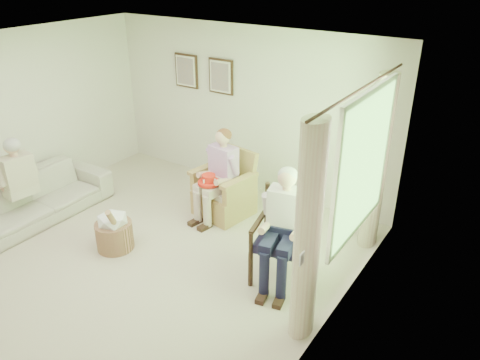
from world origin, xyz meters
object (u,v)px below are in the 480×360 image
(person_dark, at_px, (282,220))
(red_hat, at_px, (209,180))
(person_sofa, at_px, (14,178))
(person_wicker, at_px, (220,170))
(sofa, at_px, (35,198))
(wood_armchair, at_px, (288,233))
(hatbox, at_px, (114,230))
(wicker_armchair, at_px, (225,194))

(person_dark, bearing_deg, red_hat, 144.37)
(person_sofa, xyz_separation_m, red_hat, (2.18, 1.55, -0.08))
(red_hat, bearing_deg, person_wicker, 78.32)
(person_sofa, bearing_deg, sofa, -174.92)
(sofa, bearing_deg, person_sofa, -180.00)
(wood_armchair, xyz_separation_m, hatbox, (-2.14, -0.78, -0.30))
(person_dark, bearing_deg, wood_armchair, 77.17)
(person_sofa, bearing_deg, wicker_armchair, 135.40)
(wood_armchair, relative_size, person_wicker, 0.80)
(wood_armchair, xyz_separation_m, person_wicker, (-1.48, 0.67, 0.19))
(red_hat, height_order, hatbox, red_hat)
(red_hat, relative_size, hatbox, 0.44)
(wood_armchair, bearing_deg, person_wicker, 142.72)
(hatbox, bearing_deg, red_hat, 63.29)
(wicker_armchair, relative_size, person_wicker, 0.73)
(wicker_armchair, xyz_separation_m, person_wicker, (0.00, -0.13, 0.45))
(sofa, xyz_separation_m, person_sofa, (0.00, -0.23, 0.42))
(wood_armchair, bearing_deg, sofa, -179.82)
(red_hat, bearing_deg, wicker_armchair, 82.75)
(person_dark, xyz_separation_m, hatbox, (-2.14, -0.61, -0.56))
(hatbox, bearing_deg, person_dark, 15.77)
(red_hat, bearing_deg, hatbox, -116.71)
(sofa, bearing_deg, wood_armchair, -76.99)
(sofa, distance_m, hatbox, 1.55)
(wood_armchair, height_order, person_wicker, person_wicker)
(hatbox, bearing_deg, person_sofa, -168.79)
(person_sofa, xyz_separation_m, hatbox, (1.55, 0.31, -0.46))
(person_wicker, bearing_deg, red_hat, -92.28)
(person_wicker, distance_m, red_hat, 0.23)
(red_hat, bearing_deg, sofa, -148.79)
(wood_armchair, distance_m, red_hat, 1.59)
(hatbox, bearing_deg, sofa, -177.20)
(wood_armchair, xyz_separation_m, person_dark, (0.00, -0.17, 0.26))
(sofa, xyz_separation_m, person_wicker, (2.22, 1.52, 0.44))
(wood_armchair, height_order, person_sofa, person_sofa)
(sofa, relative_size, person_wicker, 1.67)
(wicker_armchair, bearing_deg, hatbox, -103.56)
(sofa, height_order, person_sofa, person_sofa)
(wood_armchair, bearing_deg, wicker_armchair, 138.73)
(wicker_armchair, bearing_deg, person_sofa, -130.27)
(person_wicker, distance_m, person_dark, 1.70)
(sofa, height_order, hatbox, hatbox)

